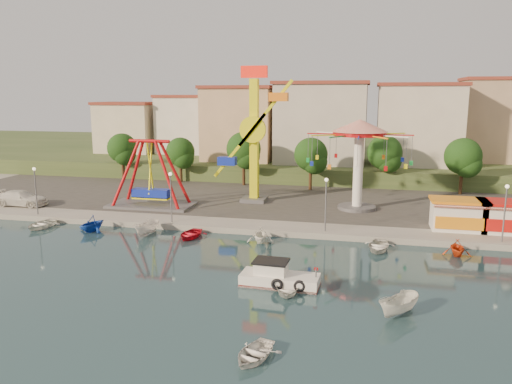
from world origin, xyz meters
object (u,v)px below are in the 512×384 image
(wave_swinger, at_px, (359,144))
(van, at_px, (21,198))
(cabin_motorboat, at_px, (278,278))
(rowboat_a, at_px, (287,287))
(skiff, at_px, (399,306))
(pirate_ship_ride, at_px, (151,175))
(kamikaze_tower, at_px, (256,138))

(wave_swinger, xyz_separation_m, van, (-39.35, -7.09, -6.68))
(wave_swinger, bearing_deg, van, -169.79)
(wave_swinger, distance_m, cabin_motorboat, 25.55)
(rowboat_a, xyz_separation_m, skiff, (7.50, -2.21, 0.34))
(pirate_ship_ride, distance_m, rowboat_a, 29.27)
(kamikaze_tower, relative_size, wave_swinger, 1.42)
(cabin_motorboat, bearing_deg, skiff, -19.77)
(pirate_ship_ride, relative_size, skiff, 2.78)
(rowboat_a, relative_size, van, 0.55)
(kamikaze_tower, bearing_deg, wave_swinger, -5.81)
(pirate_ship_ride, xyz_separation_m, wave_swinger, (23.95, 3.91, 3.80))
(pirate_ship_ride, xyz_separation_m, cabin_motorboat, (19.00, -19.96, -3.86))
(pirate_ship_ride, relative_size, kamikaze_tower, 0.61)
(rowboat_a, height_order, skiff, skiff)
(rowboat_a, height_order, van, van)
(cabin_motorboat, distance_m, skiff, 9.02)
(wave_swinger, relative_size, cabin_motorboat, 2.01)
(kamikaze_tower, bearing_deg, skiff, -61.16)
(kamikaze_tower, xyz_separation_m, rowboat_a, (8.19, -26.28, -8.14))
(skiff, bearing_deg, wave_swinger, 135.12)
(pirate_ship_ride, xyz_separation_m, rowboat_a, (19.86, -21.11, -4.04))
(pirate_ship_ride, height_order, wave_swinger, wave_swinger)
(van, bearing_deg, pirate_ship_ride, -80.53)
(rowboat_a, bearing_deg, kamikaze_tower, 100.03)
(wave_swinger, height_order, skiff, wave_swinger)
(kamikaze_tower, distance_m, rowboat_a, 28.70)
(pirate_ship_ride, height_order, van, pirate_ship_ride)
(kamikaze_tower, distance_m, wave_swinger, 12.34)
(wave_swinger, distance_m, van, 40.54)
(wave_swinger, distance_m, skiff, 28.46)
(skiff, distance_m, van, 47.29)
(wave_swinger, relative_size, van, 1.85)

